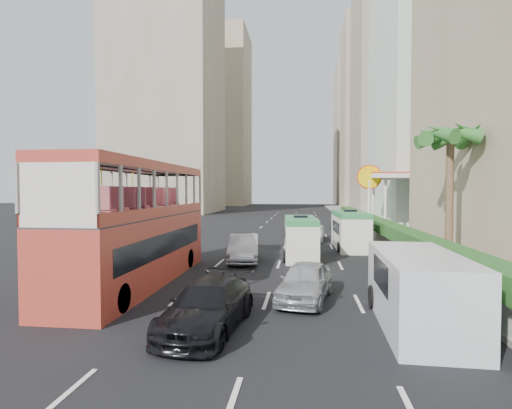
# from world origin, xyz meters

# --- Properties ---
(ground_plane) EXTENTS (200.00, 200.00, 0.00)m
(ground_plane) POSITION_xyz_m (0.00, 0.00, 0.00)
(ground_plane) COLOR black
(ground_plane) RESTS_ON ground
(double_decker_bus) EXTENTS (2.50, 11.00, 5.06)m
(double_decker_bus) POSITION_xyz_m (-6.00, 0.00, 2.53)
(double_decker_bus) COLOR #BA3A2B
(double_decker_bus) RESTS_ON ground
(car_silver_lane_a) EXTENTS (2.03, 4.60, 1.47)m
(car_silver_lane_a) POSITION_xyz_m (-2.36, 5.57, 0.00)
(car_silver_lane_a) COLOR silver
(car_silver_lane_a) RESTS_ON ground
(car_silver_lane_b) EXTENTS (2.34, 4.21, 1.35)m
(car_silver_lane_b) POSITION_xyz_m (0.95, -1.80, 0.00)
(car_silver_lane_b) COLOR silver
(car_silver_lane_b) RESTS_ON ground
(car_black) EXTENTS (2.32, 4.76, 1.33)m
(car_black) POSITION_xyz_m (-1.76, -5.13, 0.00)
(car_black) COLOR black
(car_black) RESTS_ON ground
(van_asset) EXTENTS (2.72, 5.22, 1.41)m
(van_asset) POSITION_xyz_m (1.27, 15.37, 0.00)
(van_asset) COLOR silver
(van_asset) RESTS_ON ground
(minibus_near) EXTENTS (2.06, 5.37, 2.34)m
(minibus_near) POSITION_xyz_m (0.71, 7.27, 1.17)
(minibus_near) COLOR silver
(minibus_near) RESTS_ON ground
(minibus_far) EXTENTS (2.08, 5.69, 2.49)m
(minibus_far) POSITION_xyz_m (3.98, 11.26, 1.25)
(minibus_far) COLOR silver
(minibus_far) RESTS_ON ground
(panel_van_near) EXTENTS (2.27, 5.35, 2.11)m
(panel_van_near) POSITION_xyz_m (4.17, -4.20, 1.06)
(panel_van_near) COLOR silver
(panel_van_near) RESTS_ON ground
(panel_van_far) EXTENTS (2.20, 4.91, 1.92)m
(panel_van_far) POSITION_xyz_m (4.59, 22.98, 0.96)
(panel_van_far) COLOR silver
(panel_van_far) RESTS_ON ground
(sidewalk) EXTENTS (6.00, 120.00, 0.18)m
(sidewalk) POSITION_xyz_m (9.00, 25.00, 0.09)
(sidewalk) COLOR #99968C
(sidewalk) RESTS_ON ground
(kerb_wall) EXTENTS (0.30, 44.00, 1.00)m
(kerb_wall) POSITION_xyz_m (6.20, 14.00, 0.68)
(kerb_wall) COLOR silver
(kerb_wall) RESTS_ON sidewalk
(hedge) EXTENTS (1.10, 44.00, 0.70)m
(hedge) POSITION_xyz_m (6.20, 14.00, 1.53)
(hedge) COLOR #2D6626
(hedge) RESTS_ON kerb_wall
(palm_tree) EXTENTS (0.36, 0.36, 6.40)m
(palm_tree) POSITION_xyz_m (7.80, 4.00, 3.38)
(palm_tree) COLOR brown
(palm_tree) RESTS_ON sidewalk
(shell_station) EXTENTS (6.50, 8.00, 5.50)m
(shell_station) POSITION_xyz_m (10.00, 23.00, 2.75)
(shell_station) COLOR silver
(shell_station) RESTS_ON ground
(tower_mid) EXTENTS (16.00, 16.00, 50.00)m
(tower_mid) POSITION_xyz_m (18.00, 58.00, 25.00)
(tower_mid) COLOR tan
(tower_mid) RESTS_ON ground
(tower_far_a) EXTENTS (14.00, 14.00, 44.00)m
(tower_far_a) POSITION_xyz_m (17.00, 82.00, 22.00)
(tower_far_a) COLOR tan
(tower_far_a) RESTS_ON ground
(tower_far_b) EXTENTS (14.00, 14.00, 40.00)m
(tower_far_b) POSITION_xyz_m (17.00, 104.00, 20.00)
(tower_far_b) COLOR tan
(tower_far_b) RESTS_ON ground
(tower_left_a) EXTENTS (18.00, 18.00, 52.00)m
(tower_left_a) POSITION_xyz_m (-24.00, 55.00, 26.00)
(tower_left_a) COLOR tan
(tower_left_a) RESTS_ON ground
(tower_left_b) EXTENTS (16.00, 16.00, 46.00)m
(tower_left_b) POSITION_xyz_m (-22.00, 90.00, 23.00)
(tower_left_b) COLOR tan
(tower_left_b) RESTS_ON ground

